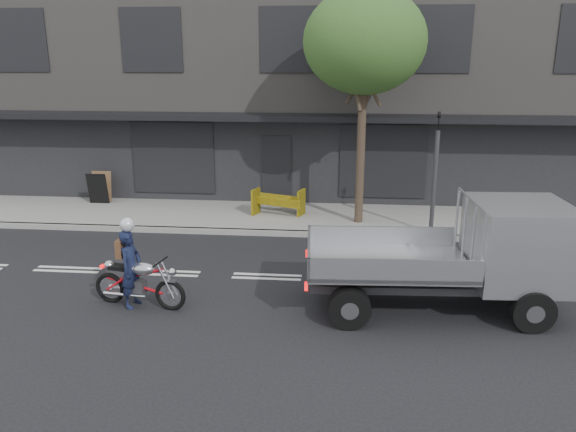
# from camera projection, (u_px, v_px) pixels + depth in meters

# --- Properties ---
(ground) EXTENTS (80.00, 80.00, 0.00)m
(ground) POSITION_uv_depth(u_px,v_px,m) (267.00, 277.00, 12.98)
(ground) COLOR black
(ground) RESTS_ON ground
(sidewalk) EXTENTS (32.00, 3.20, 0.15)m
(sidewalk) POSITION_uv_depth(u_px,v_px,m) (287.00, 217.00, 17.45)
(sidewalk) COLOR gray
(sidewalk) RESTS_ON ground
(kerb) EXTENTS (32.00, 0.20, 0.15)m
(kerb) POSITION_uv_depth(u_px,v_px,m) (281.00, 233.00, 15.92)
(kerb) COLOR gray
(kerb) RESTS_ON ground
(building_main) EXTENTS (26.00, 10.00, 8.00)m
(building_main) POSITION_uv_depth(u_px,v_px,m) (302.00, 79.00, 22.68)
(building_main) COLOR slate
(building_main) RESTS_ON ground
(street_tree) EXTENTS (3.40, 3.40, 6.74)m
(street_tree) POSITION_uv_depth(u_px,v_px,m) (365.00, 42.00, 15.33)
(street_tree) COLOR #382B21
(street_tree) RESTS_ON ground
(traffic_light_pole) EXTENTS (0.12, 0.12, 3.50)m
(traffic_light_pole) POSITION_uv_depth(u_px,v_px,m) (434.00, 180.00, 15.34)
(traffic_light_pole) COLOR #2D2D30
(traffic_light_pole) RESTS_ON ground
(motorcycle) EXTENTS (2.01, 0.60, 1.04)m
(motorcycle) POSITION_uv_depth(u_px,v_px,m) (139.00, 281.00, 11.34)
(motorcycle) COLOR black
(motorcycle) RESTS_ON ground
(rider) EXTENTS (0.48, 0.64, 1.60)m
(rider) POSITION_uv_depth(u_px,v_px,m) (131.00, 269.00, 11.28)
(rider) COLOR #121833
(rider) RESTS_ON ground
(flatbed_ute) EXTENTS (5.10, 2.31, 2.32)m
(flatbed_ute) POSITION_uv_depth(u_px,v_px,m) (494.00, 248.00, 10.95)
(flatbed_ute) COLOR black
(flatbed_ute) RESTS_ON ground
(construction_barrier) EXTENTS (1.64, 1.10, 0.85)m
(construction_barrier) POSITION_uv_depth(u_px,v_px,m) (278.00, 203.00, 17.15)
(construction_barrier) COLOR yellow
(construction_barrier) RESTS_ON sidewalk
(sandwich_board) EXTENTS (0.66, 0.45, 1.04)m
(sandwich_board) POSITION_uv_depth(u_px,v_px,m) (98.00, 189.00, 18.63)
(sandwich_board) COLOR black
(sandwich_board) RESTS_ON sidewalk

